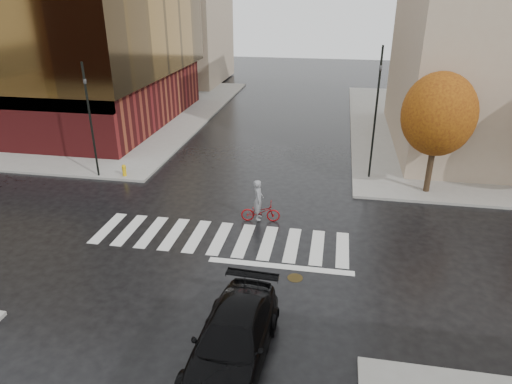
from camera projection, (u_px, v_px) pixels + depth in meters
ground at (217, 244)px, 20.32m from camera, size 120.00×120.00×0.00m
sidewalk_nw at (57, 109)px, 42.57m from camera, size 30.00×30.00×0.15m
crosswalk at (220, 238)px, 20.77m from camera, size 12.00×3.00×0.01m
office_glass at (6, 17)px, 36.68m from camera, size 27.00×19.00×16.00m
tree_ne_a at (439, 115)px, 23.52m from camera, size 3.80×3.80×6.50m
sedan at (233, 340)px, 13.66m from camera, size 2.46×5.48×1.56m
cyclist at (260, 207)px, 22.02m from camera, size 1.96×0.89×2.15m
traffic_light_nw at (90, 115)px, 25.87m from camera, size 0.17×0.14×6.63m
traffic_light_ne at (377, 105)px, 25.45m from camera, size 0.19×0.22×7.52m
fire_hydrant at (124, 170)px, 27.15m from camera, size 0.25×0.25×0.71m
manhole at (295, 278)px, 17.92m from camera, size 0.77×0.77×0.01m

